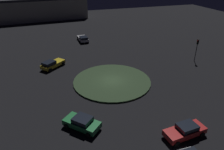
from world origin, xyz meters
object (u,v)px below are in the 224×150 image
car_silver (83,38)px  car_green (82,123)px  traffic_light_east (197,46)px  car_yellow (52,64)px  car_red (185,131)px  store_building (29,9)px

car_silver → car_green: bearing=166.9°
traffic_light_east → car_yellow: bearing=-20.7°
car_red → traffic_light_east: size_ratio=1.09×
car_green → store_building: store_building is taller
traffic_light_east → store_building: (-30.10, 47.35, 0.54)m
traffic_light_east → car_silver: bearing=-55.1°
car_yellow → traffic_light_east: traffic_light_east is taller
car_yellow → car_red: (12.06, -21.69, -0.02)m
car_yellow → car_silver: car_yellow is taller
car_silver → traffic_light_east: bearing=-137.7°
car_green → car_red: bearing=-158.2°
car_red → store_building: size_ratio=0.12×
car_green → store_building: 59.61m
car_green → car_red: (10.01, -4.58, -0.01)m
car_yellow → traffic_light_east: 26.45m
car_silver → store_building: store_building is taller
car_yellow → car_silver: (8.07, 13.07, -0.02)m
car_yellow → store_building: store_building is taller
car_yellow → car_silver: 15.36m
car_silver → store_building: bearing=21.3°
car_green → car_silver: bearing=-54.9°
traffic_light_east → store_building: size_ratio=0.11×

